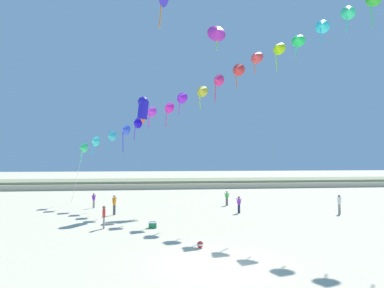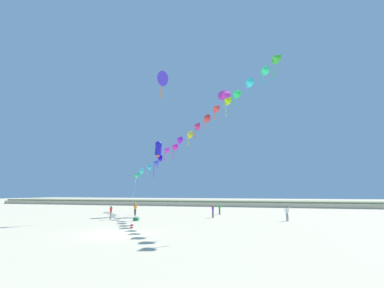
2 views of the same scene
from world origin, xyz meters
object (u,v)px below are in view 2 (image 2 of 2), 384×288
at_px(person_mid_center, 111,212).
at_px(person_far_right, 213,211).
at_px(beach_ball, 132,226).
at_px(person_near_left, 220,208).
at_px(person_far_center, 135,208).
at_px(large_kite_high_solo, 161,79).
at_px(beach_cooler, 136,219).
at_px(person_near_right, 287,212).
at_px(person_far_left, 135,207).
at_px(large_kite_mid_trail, 224,94).
at_px(large_kite_low_lead, 158,149).

xyz_separation_m(person_mid_center, person_far_right, (11.33, 5.52, -0.04)).
distance_m(person_mid_center, beach_ball, 8.54).
bearing_deg(person_far_right, person_near_left, 89.51).
height_order(person_far_center, large_kite_high_solo, large_kite_high_solo).
bearing_deg(large_kite_high_solo, person_near_left, 39.05).
xyz_separation_m(large_kite_high_solo, beach_cooler, (-0.66, -4.87, -19.33)).
bearing_deg(person_near_right, beach_ball, -144.86).
relative_size(person_far_left, large_kite_high_solo, 0.36).
xyz_separation_m(person_near_left, person_far_left, (-13.72, -0.09, -0.03)).
xyz_separation_m(person_near_right, large_kite_mid_trail, (-8.58, 12.69, 20.01)).
height_order(person_near_left, beach_cooler, person_near_left).
relative_size(person_near_left, person_mid_center, 0.97).
bearing_deg(large_kite_low_lead, person_near_left, 16.88).
distance_m(person_near_left, large_kite_mid_trail, 21.00).
xyz_separation_m(person_mid_center, person_far_left, (-2.34, 10.51, -0.06)).
bearing_deg(person_near_left, person_far_center, -157.40).
distance_m(large_kite_high_solo, beach_cooler, 19.95).
relative_size(person_far_left, large_kite_low_lead, 0.56).
bearing_deg(large_kite_mid_trail, large_kite_high_solo, -122.10).
bearing_deg(person_mid_center, person_near_left, 42.97).
xyz_separation_m(person_far_left, person_far_center, (2.48, -4.59, 0.15)).
relative_size(person_near_left, large_kite_mid_trail, 0.42).
xyz_separation_m(person_far_center, large_kite_low_lead, (2.44, 2.01, 8.70)).
bearing_deg(beach_cooler, person_far_center, 118.49).
xyz_separation_m(person_far_left, beach_ball, (8.37, -16.50, -0.69)).
relative_size(person_near_left, beach_cooler, 2.69).
relative_size(beach_cooler, beach_ball, 1.59).
distance_m(person_far_right, beach_cooler, 9.75).
relative_size(person_far_left, beach_cooler, 2.60).
height_order(person_far_center, beach_ball, person_far_center).
height_order(person_far_left, person_far_center, person_far_center).
relative_size(person_near_right, person_far_left, 1.14).
distance_m(person_near_right, large_kite_high_solo, 24.57).
bearing_deg(person_near_right, large_kite_mid_trail, 124.07).
height_order(person_near_left, beach_ball, person_near_left).
xyz_separation_m(person_near_right, person_far_right, (-8.86, 1.55, -0.10)).
bearing_deg(person_far_left, beach_ball, -63.10).
xyz_separation_m(person_near_left, large_kite_low_lead, (-8.80, -2.67, 8.82)).
xyz_separation_m(person_far_left, person_far_right, (13.68, -4.98, 0.02)).
bearing_deg(person_far_center, large_kite_mid_trail, 43.12).
distance_m(person_far_center, large_kite_low_lead, 9.26).
relative_size(person_mid_center, large_kite_low_lead, 0.60).
bearing_deg(large_kite_high_solo, person_far_center, 162.92).
bearing_deg(beach_ball, large_kite_low_lead, 103.92).
xyz_separation_m(person_far_center, beach_cooler, (3.30, -6.08, -0.80)).
distance_m(person_near_left, large_kite_high_solo, 20.86).
distance_m(person_far_left, large_kite_high_solo, 20.60).
height_order(large_kite_mid_trail, large_kite_high_solo, large_kite_mid_trail).
height_order(person_far_right, large_kite_mid_trail, large_kite_mid_trail).
bearing_deg(person_mid_center, large_kite_low_lead, 72.00).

